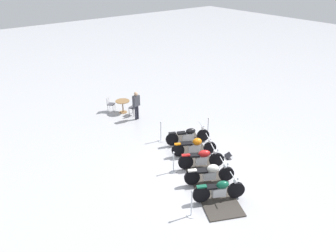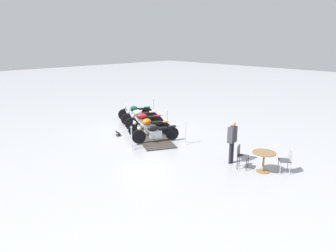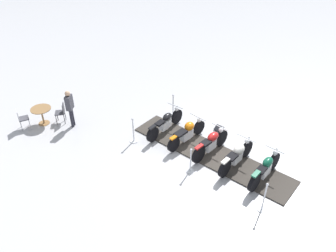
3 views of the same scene
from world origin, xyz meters
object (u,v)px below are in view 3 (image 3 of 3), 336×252
motorcycle_cream (237,155)px  cafe_table (41,112)px  stanchion_right_rear (173,109)px  bystander_person (70,106)px  stanchion_left_front (263,201)px  stanchion_left_rear (133,134)px  cafe_chair_across_table (61,112)px  motorcycle_forest (265,169)px  motorcycle_copper (187,132)px  motorcycle_maroon (211,143)px  motorcycle_black (166,123)px  cafe_chair_near_table (22,118)px  info_placard (219,130)px  stanchion_left_mid (190,164)px

motorcycle_cream → cafe_table: motorcycle_cream is taller
stanchion_right_rear → bystander_person: bearing=-64.9°
stanchion_right_rear → cafe_table: (2.01, -5.34, 0.24)m
stanchion_left_front → bystander_person: bystander_person is taller
stanchion_left_rear → stanchion_left_front: (2.46, 5.12, 0.03)m
stanchion_right_rear → motorcycle_cream: bearing=46.9°
stanchion_right_rear → cafe_chair_across_table: stanchion_right_rear is taller
motorcycle_forest → stanchion_left_front: bearing=-153.8°
stanchion_left_rear → motorcycle_copper: bearing=101.5°
motorcycle_maroon → motorcycle_cream: bearing=-85.7°
stanchion_right_rear → cafe_chair_across_table: 4.89m
motorcycle_black → stanchion_left_front: 5.25m
stanchion_left_rear → cafe_chair_near_table: (0.25, -4.86, 0.18)m
info_placard → bystander_person: size_ratio=0.27×
info_placard → bystander_person: bearing=-144.1°
bystander_person → stanchion_left_rear: bearing=-15.9°
stanchion_right_rear → cafe_table: 5.71m
stanchion_left_mid → stanchion_left_rear: bearing=-115.7°
cafe_table → motorcycle_copper: bearing=91.3°
motorcycle_maroon → cafe_chair_near_table: size_ratio=2.02×
bystander_person → motorcycle_forest: bearing=-17.9°
bystander_person → stanchion_right_rear: bearing=17.4°
stanchion_left_rear → cafe_chair_near_table: bearing=-87.1°
stanchion_left_rear → stanchion_left_mid: (1.23, 2.56, -0.01)m
motorcycle_maroon → stanchion_left_rear: 3.13m
motorcycle_black → stanchion_right_rear: stanchion_right_rear is taller
stanchion_left_rear → motorcycle_black: bearing=129.7°
info_placard → stanchion_right_rear: bearing=-173.7°
info_placard → cafe_chair_across_table: bearing=-146.4°
motorcycle_copper → info_placard: 1.66m
motorcycle_cream → motorcycle_black: size_ratio=0.91×
stanchion_left_mid → stanchion_right_rear: (-3.53, -1.46, -0.01)m
stanchion_left_front → info_placard: bearing=-155.2°
motorcycle_copper → cafe_table: (0.15, -6.35, 0.08)m
motorcycle_forest → motorcycle_black: size_ratio=0.90×
motorcycle_forest → bystander_person: bearing=107.0°
motorcycle_maroon → motorcycle_black: motorcycle_maroon is taller
cafe_table → bystander_person: bystander_person is taller
motorcycle_black → cafe_chair_across_table: 4.60m
motorcycle_copper → stanchion_left_rear: 2.17m
cafe_chair_across_table → motorcycle_copper: bearing=155.9°
stanchion_left_rear → info_placard: stanchion_left_rear is taller
motorcycle_maroon → motorcycle_copper: (-0.49, -1.01, -0.02)m
stanchion_left_mid → stanchion_right_rear: stanchion_right_rear is taller
motorcycle_forest → motorcycle_cream: 1.12m
cafe_chair_across_table → bystander_person: bystander_person is taller
motorcycle_maroon → cafe_table: size_ratio=2.17×
stanchion_left_front → stanchion_left_rear: bearing=-115.7°
stanchion_left_rear → cafe_table: size_ratio=1.30×
cafe_table → stanchion_right_rear: bearing=110.7°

